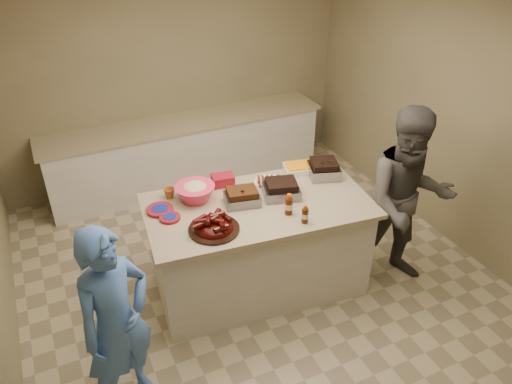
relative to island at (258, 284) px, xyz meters
name	(u,v)px	position (x,y,z in m)	size (l,w,h in m)	color
room	(260,283)	(0.03, 0.01, 0.00)	(4.50, 5.00, 2.70)	#8A7F5B
back_counter	(187,153)	(0.03, 2.21, 0.45)	(3.60, 0.64, 0.90)	silver
island	(258,284)	(0.00, 0.00, 0.00)	(2.04, 1.07, 0.97)	silver
rib_platter	(214,230)	(-0.51, -0.20, 0.97)	(0.43, 0.43, 0.17)	#420604
pulled_pork_tray	(242,203)	(-0.13, 0.07, 0.97)	(0.31, 0.23, 0.09)	#47230F
brisket_tray	(281,196)	(0.25, 0.03, 0.97)	(0.32, 0.27, 0.10)	black
roasting_pan	(323,176)	(0.80, 0.18, 0.97)	(0.29, 0.29, 0.12)	gray
coleslaw_bowl	(196,200)	(-0.49, 0.31, 0.97)	(0.36, 0.36, 0.25)	#F13159
sausage_plate	(268,183)	(0.25, 0.30, 0.97)	(0.28, 0.28, 0.05)	silver
mac_cheese_dish	(299,171)	(0.63, 0.37, 0.97)	(0.31, 0.23, 0.08)	#FFA30F
bbq_bottle_a	(288,214)	(0.17, -0.25, 0.97)	(0.07, 0.07, 0.20)	#421B07
bbq_bottle_b	(305,222)	(0.24, -0.43, 0.97)	(0.06, 0.06, 0.17)	#421B07
mustard_bottle	(234,198)	(-0.16, 0.19, 0.97)	(0.05, 0.05, 0.13)	yellow
sauce_bowl	(245,198)	(-0.07, 0.14, 0.97)	(0.15, 0.05, 0.15)	silver
plate_stack_large	(160,211)	(-0.84, 0.27, 0.97)	(0.24, 0.24, 0.03)	maroon
plate_stack_small	(170,219)	(-0.79, 0.12, 0.97)	(0.18, 0.18, 0.03)	maroon
plastic_cup	(170,198)	(-0.69, 0.45, 0.97)	(0.10, 0.10, 0.10)	#A65820
basket_stack	(223,185)	(-0.16, 0.45, 0.97)	(0.21, 0.15, 0.10)	maroon
guest_gray	(393,275)	(1.32, -0.47, 0.00)	(0.89, 1.83, 0.69)	#4E4C47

